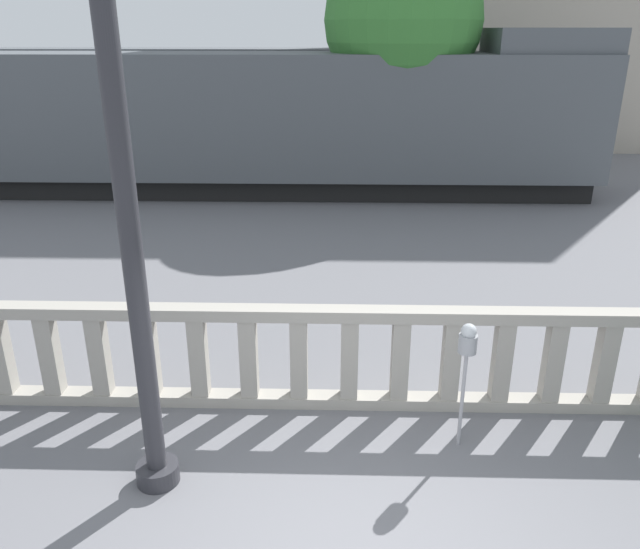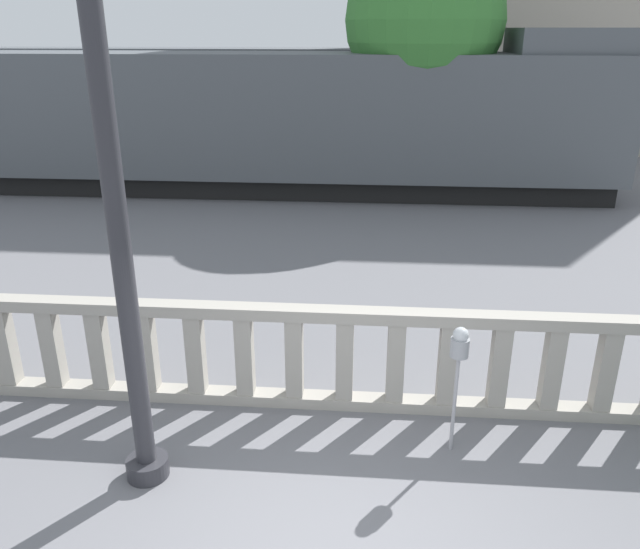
{
  "view_description": "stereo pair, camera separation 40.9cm",
  "coord_description": "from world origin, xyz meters",
  "px_view_note": "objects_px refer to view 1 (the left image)",
  "views": [
    {
      "loc": [
        -0.17,
        -3.95,
        4.27
      ],
      "look_at": [
        -0.37,
        3.53,
        1.31
      ],
      "focal_mm": 35.0,
      "sensor_mm": 36.0,
      "label": 1
    },
    {
      "loc": [
        0.24,
        -3.92,
        4.27
      ],
      "look_at": [
        -0.37,
        3.53,
        1.31
      ],
      "focal_mm": 35.0,
      "sensor_mm": 36.0,
      "label": 2
    }
  ],
  "objects_px": {
    "train_far": "(185,90)",
    "tree_left": "(403,20)",
    "lamppost": "(113,95)",
    "parking_meter": "(467,347)",
    "train_near": "(177,121)"
  },
  "relations": [
    {
      "from": "parking_meter",
      "to": "train_near",
      "type": "height_order",
      "value": "train_near"
    },
    {
      "from": "parking_meter",
      "to": "train_near",
      "type": "distance_m",
      "value": 12.65
    },
    {
      "from": "parking_meter",
      "to": "tree_left",
      "type": "distance_m",
      "value": 12.1
    },
    {
      "from": "lamppost",
      "to": "tree_left",
      "type": "distance_m",
      "value": 12.83
    },
    {
      "from": "lamppost",
      "to": "train_far",
      "type": "bearing_deg",
      "value": 101.99
    },
    {
      "from": "lamppost",
      "to": "train_near",
      "type": "distance_m",
      "value": 12.36
    },
    {
      "from": "train_far",
      "to": "lamppost",
      "type": "bearing_deg",
      "value": -78.01
    },
    {
      "from": "train_near",
      "to": "tree_left",
      "type": "bearing_deg",
      "value": 3.67
    },
    {
      "from": "lamppost",
      "to": "train_far",
      "type": "relative_size",
      "value": 0.27
    },
    {
      "from": "train_far",
      "to": "tree_left",
      "type": "bearing_deg",
      "value": -50.41
    },
    {
      "from": "parking_meter",
      "to": "tree_left",
      "type": "xyz_separation_m",
      "value": [
        0.31,
        11.65,
        3.25
      ]
    },
    {
      "from": "train_near",
      "to": "tree_left",
      "type": "height_order",
      "value": "tree_left"
    },
    {
      "from": "parking_meter",
      "to": "lamppost",
      "type": "bearing_deg",
      "value": -167.69
    },
    {
      "from": "train_far",
      "to": "train_near",
      "type": "bearing_deg",
      "value": -78.08
    },
    {
      "from": "parking_meter",
      "to": "train_far",
      "type": "xyz_separation_m",
      "value": [
        -7.85,
        21.52,
        0.63
      ]
    }
  ]
}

